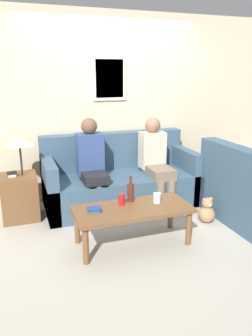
# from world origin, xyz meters

# --- Properties ---
(ground_plane) EXTENTS (16.00, 16.00, 0.00)m
(ground_plane) POSITION_xyz_m (0.00, 0.00, 0.00)
(ground_plane) COLOR #ADA899
(wall_back) EXTENTS (9.00, 0.08, 2.60)m
(wall_back) POSITION_xyz_m (0.00, 1.02, 1.30)
(wall_back) COLOR beige
(wall_back) RESTS_ON ground_plane
(couch_main) EXTENTS (2.07, 0.91, 0.96)m
(couch_main) POSITION_xyz_m (0.00, 0.55, 0.33)
(couch_main) COLOR #385166
(couch_main) RESTS_ON ground_plane
(coffee_table) EXTENTS (1.24, 0.55, 0.42)m
(coffee_table) POSITION_xyz_m (-0.23, -0.60, 0.37)
(coffee_table) COLOR brown
(coffee_table) RESTS_ON ground_plane
(side_table_with_lamp) EXTENTS (0.44, 0.44, 1.04)m
(side_table_with_lamp) POSITION_xyz_m (-1.33, 0.47, 0.35)
(side_table_with_lamp) COLOR brown
(side_table_with_lamp) RESTS_ON ground_plane
(wine_bottle) EXTENTS (0.07, 0.07, 0.29)m
(wine_bottle) POSITION_xyz_m (-0.19, -0.43, 0.53)
(wine_bottle) COLOR #562319
(wine_bottle) RESTS_ON coffee_table
(drinking_glass) EXTENTS (0.08, 0.08, 0.11)m
(drinking_glass) POSITION_xyz_m (0.06, -0.57, 0.48)
(drinking_glass) COLOR silver
(drinking_glass) RESTS_ON coffee_table
(book_stack) EXTENTS (0.14, 0.13, 0.04)m
(book_stack) POSITION_xyz_m (-0.64, -0.57, 0.44)
(book_stack) COLOR #237547
(book_stack) RESTS_ON coffee_table
(soda_can) EXTENTS (0.07, 0.07, 0.12)m
(soda_can) POSITION_xyz_m (-0.32, -0.49, 0.48)
(soda_can) COLOR red
(soda_can) RESTS_ON coffee_table
(person_left) EXTENTS (0.34, 0.58, 1.23)m
(person_left) POSITION_xyz_m (-0.42, 0.40, 0.67)
(person_left) COLOR black
(person_left) RESTS_ON ground_plane
(person_right) EXTENTS (0.34, 0.64, 1.19)m
(person_right) POSITION_xyz_m (0.47, 0.37, 0.65)
(person_right) COLOR #756651
(person_right) RESTS_ON ground_plane
(teddy_bear) EXTENTS (0.21, 0.21, 0.32)m
(teddy_bear) POSITION_xyz_m (0.82, -0.41, 0.14)
(teddy_bear) COLOR #A87A51
(teddy_bear) RESTS_ON ground_plane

